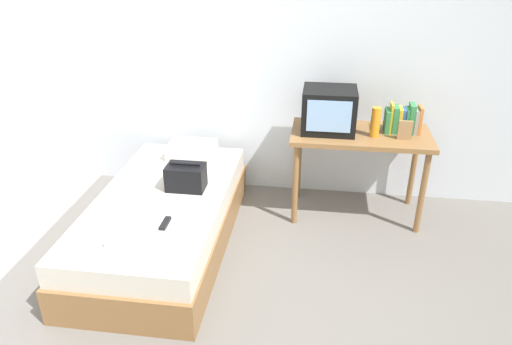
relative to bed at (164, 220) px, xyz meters
name	(u,v)px	position (x,y,z in m)	size (l,w,h in m)	color
ground_plane	(260,331)	(0.89, -0.85, -0.22)	(8.00, 8.00, 0.00)	slate
wall_back	(290,56)	(0.89, 1.15, 1.08)	(5.20, 0.10, 2.60)	silver
bed	(164,220)	(0.00, 0.00, 0.00)	(1.00, 2.00, 0.45)	olive
desk	(360,144)	(1.53, 0.71, 0.45)	(1.16, 0.60, 0.78)	olive
tv	(329,110)	(1.25, 0.73, 0.74)	(0.44, 0.39, 0.36)	black
water_bottle	(375,122)	(1.63, 0.64, 0.68)	(0.08, 0.08, 0.25)	orange
book_row	(403,120)	(1.87, 0.77, 0.67)	(0.29, 0.17, 0.25)	#337F47
picture_frame	(405,130)	(1.87, 0.61, 0.64)	(0.11, 0.02, 0.16)	#9E754C
pillow	(192,150)	(0.05, 0.75, 0.29)	(0.42, 0.31, 0.12)	silver
handbag	(186,177)	(0.16, 0.14, 0.33)	(0.30, 0.20, 0.23)	black
magazine	(138,214)	(-0.08, -0.30, 0.23)	(0.21, 0.29, 0.01)	white
remote_dark	(165,223)	(0.16, -0.40, 0.24)	(0.04, 0.16, 0.02)	black
folded_towel	(131,237)	(0.00, -0.63, 0.26)	(0.28, 0.22, 0.06)	white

